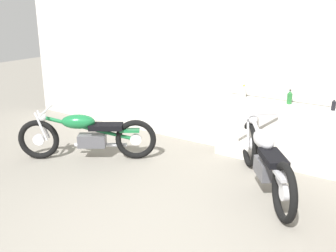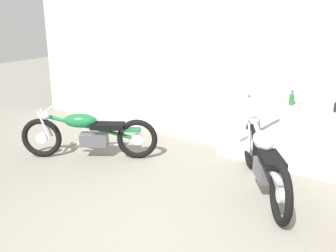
# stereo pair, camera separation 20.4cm
# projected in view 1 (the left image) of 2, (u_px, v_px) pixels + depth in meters

# --- Properties ---
(ground_plane) EXTENTS (24.00, 24.00, 0.00)m
(ground_plane) POSITION_uv_depth(u_px,v_px,m) (140.00, 252.00, 3.87)
(ground_plane) COLOR gray
(wall_back) EXTENTS (10.00, 0.07, 2.80)m
(wall_back) POSITION_uv_depth(u_px,v_px,m) (264.00, 68.00, 5.86)
(wall_back) COLOR silver
(wall_back) RESTS_ON ground_plane
(sill_counter) EXTENTS (1.90, 0.28, 0.95)m
(sill_counter) POSITION_uv_depth(u_px,v_px,m) (278.00, 134.00, 5.82)
(sill_counter) COLOR silver
(sill_counter) RESTS_ON ground_plane
(bottle_leftmost) EXTENTS (0.09, 0.09, 0.20)m
(bottle_leftmost) POSITION_uv_depth(u_px,v_px,m) (244.00, 92.00, 5.94)
(bottle_leftmost) COLOR #B7B2A8
(bottle_leftmost) RESTS_ON sill_counter
(bottle_left_center) EXTENTS (0.07, 0.07, 0.21)m
(bottle_left_center) POSITION_uv_depth(u_px,v_px,m) (290.00, 98.00, 5.60)
(bottle_left_center) COLOR #23662D
(bottle_left_center) RESTS_ON sill_counter
(bottle_center) EXTENTS (0.06, 0.06, 0.17)m
(bottle_center) POSITION_uv_depth(u_px,v_px,m) (334.00, 105.00, 5.28)
(bottle_center) COLOR black
(bottle_center) RESTS_ON sill_counter
(motorcycle_silver) EXTENTS (1.38, 1.83, 0.86)m
(motorcycle_silver) POSITION_uv_depth(u_px,v_px,m) (265.00, 159.00, 5.03)
(motorcycle_silver) COLOR black
(motorcycle_silver) RESTS_ON ground_plane
(motorcycle_green) EXTENTS (1.82, 1.25, 0.79)m
(motorcycle_green) POSITION_uv_depth(u_px,v_px,m) (87.00, 134.00, 6.03)
(motorcycle_green) COLOR black
(motorcycle_green) RESTS_ON ground_plane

